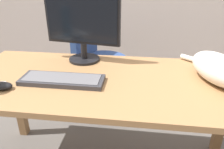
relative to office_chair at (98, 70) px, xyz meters
The scene contains 6 objects.
desk 0.82m from the office_chair, 74.48° to the right, with size 1.66×0.72×0.71m.
office_chair is the anchor object (origin of this frame).
monitor 0.74m from the office_chair, 88.73° to the right, with size 0.48×0.20×0.42m.
keyboard 0.89m from the office_chair, 91.98° to the right, with size 0.44×0.15×0.03m.
cat 1.14m from the office_chair, 43.32° to the right, with size 0.30×0.58×0.20m.
computer_mouse 1.04m from the office_chair, 107.76° to the right, with size 0.11×0.06×0.04m, color black.
Camera 1 is at (0.15, -1.06, 1.25)m, focal length 35.03 mm.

